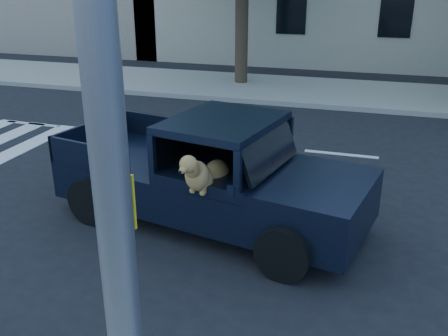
% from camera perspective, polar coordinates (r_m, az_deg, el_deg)
% --- Properties ---
extents(ground, '(120.00, 120.00, 0.00)m').
position_cam_1_polar(ground, '(8.18, 11.22, -6.24)').
color(ground, black).
rests_on(ground, ground).
extents(far_sidewalk, '(60.00, 4.00, 0.15)m').
position_cam_1_polar(far_sidewalk, '(16.86, 14.93, 8.17)').
color(far_sidewalk, gray).
rests_on(far_sidewalk, ground).
extents(lane_stripes, '(21.60, 0.14, 0.01)m').
position_cam_1_polar(lane_stripes, '(11.37, 23.30, 0.45)').
color(lane_stripes, silver).
rests_on(lane_stripes, ground).
extents(pickup_truck, '(5.15, 2.94, 1.74)m').
position_cam_1_polar(pickup_truck, '(7.88, -2.15, -2.18)').
color(pickup_truck, black).
rests_on(pickup_truck, ground).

